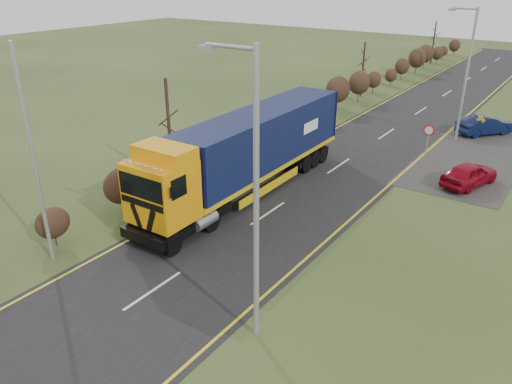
{
  "coord_description": "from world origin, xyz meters",
  "views": [
    {
      "loc": [
        12.28,
        -14.79,
        11.32
      ],
      "look_at": [
        0.24,
        2.6,
        1.78
      ],
      "focal_mm": 35.0,
      "sensor_mm": 36.0,
      "label": 1
    }
  ],
  "objects_px": {
    "lorry": "(248,149)",
    "car_red_hatchback": "(469,174)",
    "car_blue_sedan": "(485,125)",
    "streetlight_near": "(253,192)",
    "speed_sign": "(428,136)"
  },
  "relations": [
    {
      "from": "car_red_hatchback",
      "to": "car_blue_sedan",
      "type": "distance_m",
      "value": 10.64
    },
    {
      "from": "streetlight_near",
      "to": "speed_sign",
      "type": "xyz_separation_m",
      "value": [
        -0.35,
        19.46,
        -3.51
      ]
    },
    {
      "from": "car_red_hatchback",
      "to": "streetlight_near",
      "type": "bearing_deg",
      "value": 98.86
    },
    {
      "from": "lorry",
      "to": "car_blue_sedan",
      "type": "xyz_separation_m",
      "value": [
        8.28,
        18.46,
        -1.81
      ]
    },
    {
      "from": "car_blue_sedan",
      "to": "streetlight_near",
      "type": "bearing_deg",
      "value": 124.65
    },
    {
      "from": "lorry",
      "to": "streetlight_near",
      "type": "height_order",
      "value": "streetlight_near"
    },
    {
      "from": "car_red_hatchback",
      "to": "car_blue_sedan",
      "type": "xyz_separation_m",
      "value": [
        -1.42,
        10.55,
        0.03
      ]
    },
    {
      "from": "streetlight_near",
      "to": "car_red_hatchback",
      "type": "bearing_deg",
      "value": 80.75
    },
    {
      "from": "car_red_hatchback",
      "to": "speed_sign",
      "type": "xyz_separation_m",
      "value": [
        -3.16,
        2.19,
        1.09
      ]
    },
    {
      "from": "lorry",
      "to": "car_red_hatchback",
      "type": "bearing_deg",
      "value": 38.49
    },
    {
      "from": "speed_sign",
      "to": "streetlight_near",
      "type": "bearing_deg",
      "value": -88.98
    },
    {
      "from": "streetlight_near",
      "to": "speed_sign",
      "type": "height_order",
      "value": "streetlight_near"
    },
    {
      "from": "lorry",
      "to": "car_red_hatchback",
      "type": "relative_size",
      "value": 4.04
    },
    {
      "from": "car_red_hatchback",
      "to": "speed_sign",
      "type": "bearing_deg",
      "value": -16.68
    },
    {
      "from": "streetlight_near",
      "to": "lorry",
      "type": "bearing_deg",
      "value": 126.33
    }
  ]
}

